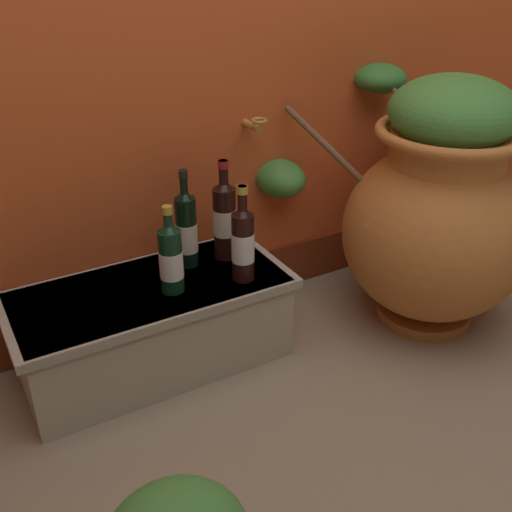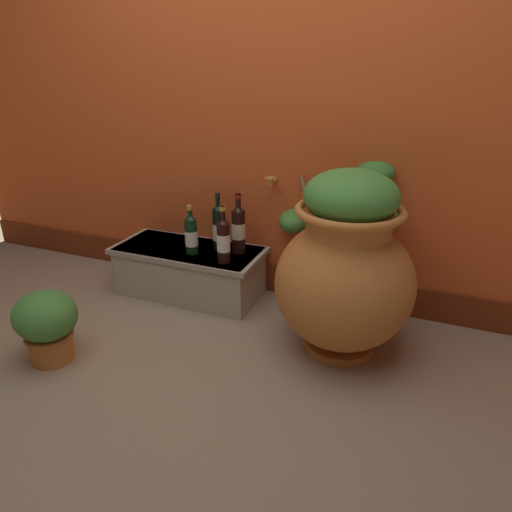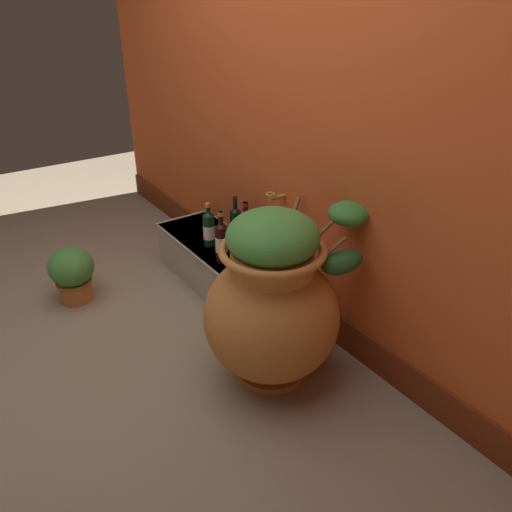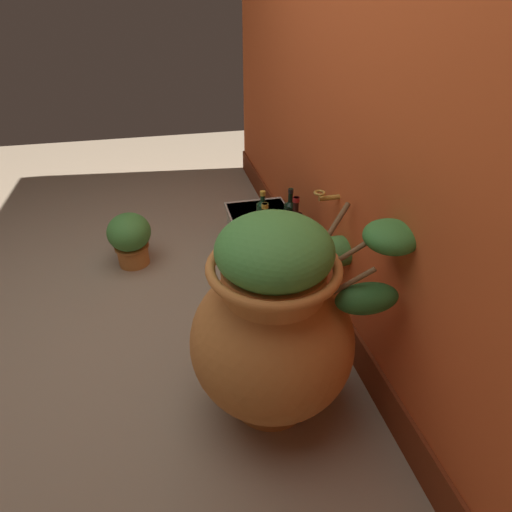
# 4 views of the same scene
# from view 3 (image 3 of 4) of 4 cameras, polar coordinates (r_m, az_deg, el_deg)

# --- Properties ---
(ground_plane) EXTENTS (7.00, 7.00, 0.00)m
(ground_plane) POSITION_cam_3_polar(r_m,az_deg,el_deg) (2.76, -16.60, -11.51)
(ground_plane) COLOR gray
(back_wall) EXTENTS (4.40, 0.33, 2.60)m
(back_wall) POSITION_cam_3_polar(r_m,az_deg,el_deg) (2.74, 4.74, 19.32)
(back_wall) COLOR #D15123
(back_wall) RESTS_ON ground_plane
(terracotta_urn) EXTENTS (0.79, 0.85, 0.89)m
(terracotta_urn) POSITION_cam_3_polar(r_m,az_deg,el_deg) (2.34, 2.03, -5.19)
(terracotta_urn) COLOR #C17033
(terracotta_urn) RESTS_ON ground_plane
(stone_ledge) EXTENTS (0.88, 0.40, 0.29)m
(stone_ledge) POSITION_cam_3_polar(r_m,az_deg,el_deg) (3.27, -4.90, -0.17)
(stone_ledge) COLOR #B2A893
(stone_ledge) RESTS_ON ground_plane
(wine_bottle_left) EXTENTS (0.07, 0.07, 0.33)m
(wine_bottle_left) POSITION_cam_3_polar(r_m,az_deg,el_deg) (3.05, -2.35, 3.37)
(wine_bottle_left) COLOR black
(wine_bottle_left) RESTS_ON stone_ledge
(wine_bottle_middle) EXTENTS (0.07, 0.07, 0.32)m
(wine_bottle_middle) POSITION_cam_3_polar(r_m,az_deg,el_deg) (2.89, -3.99, 1.75)
(wine_bottle_middle) COLOR black
(wine_bottle_middle) RESTS_ON stone_ledge
(wine_bottle_right) EXTENTS (0.08, 0.08, 0.34)m
(wine_bottle_right) POSITION_cam_3_polar(r_m,az_deg,el_deg) (2.94, -1.18, 2.67)
(wine_bottle_right) COLOR black
(wine_bottle_right) RESTS_ON stone_ledge
(wine_bottle_back) EXTENTS (0.07, 0.07, 0.28)m
(wine_bottle_back) POSITION_cam_3_polar(r_m,az_deg,el_deg) (3.09, -5.42, 3.23)
(wine_bottle_back) COLOR black
(wine_bottle_back) RESTS_ON stone_ledge
(potted_shrub) EXTENTS (0.30, 0.27, 0.35)m
(potted_shrub) POSITION_cam_3_polar(r_m,az_deg,el_deg) (3.22, -20.36, -1.74)
(potted_shrub) COLOR #C17033
(potted_shrub) RESTS_ON ground_plane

